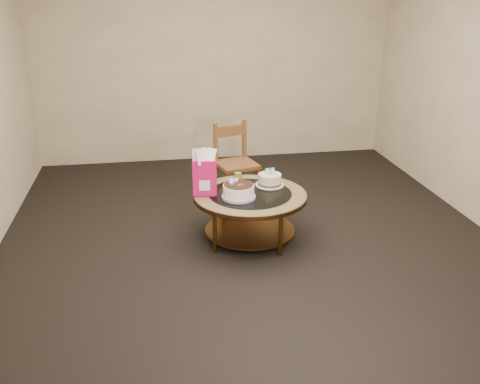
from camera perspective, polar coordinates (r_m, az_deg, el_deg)
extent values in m
plane|color=black|center=(4.94, 1.06, -5.05)|extent=(5.00, 5.00, 0.00)
cube|color=beige|center=(6.95, -2.75, 13.99)|extent=(4.50, 0.02, 2.60)
cube|color=beige|center=(2.21, 13.25, -3.38)|extent=(4.50, 0.02, 2.60)
cylinder|color=#563618|center=(5.10, 4.50, -1.64)|extent=(0.04, 0.04, 0.42)
cylinder|color=#563618|center=(5.13, -1.83, -1.41)|extent=(0.04, 0.04, 0.42)
cylinder|color=#563618|center=(4.62, -2.71, -4.13)|extent=(0.04, 0.04, 0.42)
cylinder|color=#563618|center=(4.58, 4.34, -4.41)|extent=(0.04, 0.04, 0.42)
cylinder|color=#563618|center=(4.89, 1.07, -4.00)|extent=(0.82, 0.82, 0.02)
cylinder|color=#563618|center=(4.76, 1.09, -0.40)|extent=(1.02, 1.02, 0.04)
cylinder|color=olive|center=(4.76, 1.09, -0.24)|extent=(1.00, 1.00, 0.01)
cylinder|color=black|center=(4.75, 1.10, -0.15)|extent=(0.74, 0.74, 0.01)
cylinder|color=#B697D6|center=(4.64, -0.15, -0.49)|extent=(0.30, 0.30, 0.02)
cylinder|color=white|center=(4.62, -0.15, 0.07)|extent=(0.27, 0.27, 0.12)
cylinder|color=black|center=(4.60, -0.15, 0.80)|extent=(0.25, 0.25, 0.01)
sphere|color=#B697D6|center=(4.62, -0.91, 1.18)|extent=(0.05, 0.05, 0.05)
sphere|color=#B697D6|center=(4.64, -0.43, 1.26)|extent=(0.05, 0.05, 0.05)
sphere|color=#B697D6|center=(4.58, -0.92, 0.94)|extent=(0.04, 0.04, 0.04)
cone|color=#1F7526|center=(4.61, -0.44, 0.96)|extent=(0.03, 0.04, 0.02)
cone|color=#1F7526|center=(4.61, -1.21, 0.92)|extent=(0.04, 0.04, 0.02)
cone|color=#1F7526|center=(4.67, -0.27, 1.19)|extent=(0.04, 0.03, 0.02)
cone|color=#1F7526|center=(4.56, -0.62, 0.72)|extent=(0.04, 0.04, 0.02)
cylinder|color=silver|center=(4.94, 3.18, 0.78)|extent=(0.27, 0.27, 0.01)
cylinder|color=#432813|center=(4.93, 3.18, 0.94)|extent=(0.22, 0.22, 0.02)
cylinder|color=beige|center=(4.91, 3.19, 1.47)|extent=(0.21, 0.21, 0.08)
cube|color=#5AC253|center=(4.88, 2.94, 2.21)|extent=(0.04, 0.01, 0.06)
cube|color=white|center=(4.88, 2.94, 2.21)|extent=(0.03, 0.01, 0.05)
cube|color=#3984C4|center=(4.90, 3.48, 2.27)|extent=(0.04, 0.01, 0.06)
cube|color=white|center=(4.90, 3.48, 2.27)|extent=(0.03, 0.01, 0.05)
cube|color=#C61260|center=(4.68, -3.78, 1.59)|extent=(0.22, 0.14, 0.32)
cube|color=white|center=(4.70, -3.76, 0.95)|extent=(0.11, 0.13, 0.09)
cube|color=#CCB254|center=(5.02, -0.23, 1.16)|extent=(0.13, 0.13, 0.01)
cylinder|color=gold|center=(5.02, -0.23, 1.28)|extent=(0.13, 0.13, 0.01)
cylinder|color=olive|center=(5.00, -0.23, 1.70)|extent=(0.07, 0.07, 0.07)
cylinder|color=black|center=(4.99, -0.23, 2.11)|extent=(0.00, 0.00, 0.01)
cube|color=brown|center=(5.62, -0.37, 2.94)|extent=(0.47, 0.47, 0.04)
cube|color=brown|center=(5.49, -1.25, 0.15)|extent=(0.05, 0.05, 0.42)
cube|color=brown|center=(5.62, 1.88, 0.65)|extent=(0.05, 0.05, 0.42)
cube|color=brown|center=(5.78, -2.54, 1.24)|extent=(0.05, 0.05, 0.42)
cube|color=brown|center=(5.90, 0.46, 1.71)|extent=(0.05, 0.05, 0.42)
cube|color=brown|center=(5.65, -2.61, 5.26)|extent=(0.05, 0.05, 0.43)
cube|color=brown|center=(5.77, 0.47, 5.64)|extent=(0.05, 0.05, 0.43)
cube|color=brown|center=(5.68, -1.06, 6.53)|extent=(0.33, 0.11, 0.11)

